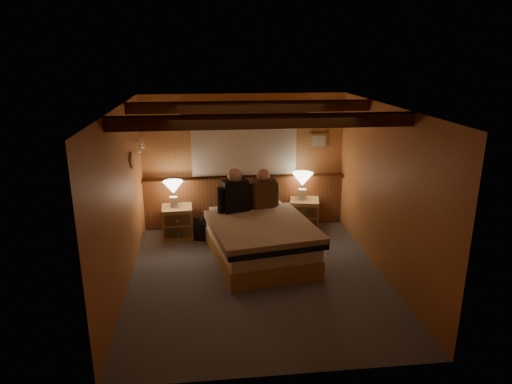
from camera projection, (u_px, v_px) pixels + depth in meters
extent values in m
plane|color=#575B67|center=(258.00, 276.00, 6.53)|extent=(4.20, 4.20, 0.00)
plane|color=tan|center=(258.00, 108.00, 5.83)|extent=(4.20, 4.20, 0.00)
plane|color=#CE854A|center=(244.00, 161.00, 8.17)|extent=(3.60, 0.00, 3.60)
plane|color=#CE854A|center=(122.00, 202.00, 5.98)|extent=(0.00, 4.20, 4.20)
plane|color=#CE854A|center=(385.00, 192.00, 6.38)|extent=(0.00, 4.20, 4.20)
plane|color=#CE854A|center=(285.00, 266.00, 4.19)|extent=(3.60, 0.00, 3.60)
cube|color=brown|center=(245.00, 202.00, 8.34)|extent=(3.60, 0.12, 0.90)
cube|color=brown|center=(245.00, 178.00, 8.14)|extent=(3.60, 0.22, 0.04)
cylinder|color=#432210|center=(244.00, 114.00, 7.85)|extent=(2.10, 0.05, 0.05)
sphere|color=#432210|center=(182.00, 115.00, 7.73)|extent=(0.08, 0.08, 0.08)
sphere|color=#432210|center=(304.00, 114.00, 7.96)|extent=(0.08, 0.08, 0.08)
cube|color=silver|center=(244.00, 146.00, 8.02)|extent=(1.85, 0.08, 1.05)
cube|color=#432210|center=(264.00, 121.00, 5.28)|extent=(3.60, 0.15, 0.16)
cube|color=#432210|center=(251.00, 107.00, 6.71)|extent=(3.60, 0.15, 0.16)
cylinder|color=white|center=(139.00, 138.00, 7.35)|extent=(0.03, 0.55, 0.03)
torus|color=white|center=(140.00, 147.00, 7.24)|extent=(0.01, 0.21, 0.21)
torus|color=white|center=(142.00, 144.00, 7.46)|extent=(0.01, 0.21, 0.21)
cube|color=#A38351|center=(319.00, 141.00, 8.20)|extent=(0.30, 0.03, 0.25)
cube|color=#EFE4C4|center=(319.00, 141.00, 8.19)|extent=(0.24, 0.01, 0.19)
cube|color=#B38A4C|center=(260.00, 251.00, 7.04)|extent=(1.65, 2.02, 0.27)
cube|color=white|center=(260.00, 237.00, 6.96)|extent=(1.61, 1.97, 0.22)
cube|color=black|center=(264.00, 234.00, 6.72)|extent=(1.65, 1.67, 0.07)
cube|color=pink|center=(262.00, 227.00, 6.81)|extent=(1.72, 1.86, 0.11)
cube|color=white|center=(227.00, 213.00, 7.46)|extent=(0.59, 0.40, 0.14)
cube|color=white|center=(267.00, 209.00, 7.65)|extent=(0.59, 0.40, 0.14)
cube|color=#B38A4C|center=(178.00, 222.00, 7.85)|extent=(0.52, 0.48, 0.55)
cube|color=brown|center=(177.00, 220.00, 7.62)|extent=(0.45, 0.04, 0.19)
cube|color=brown|center=(178.00, 233.00, 7.68)|extent=(0.45, 0.04, 0.19)
cylinder|color=white|center=(177.00, 220.00, 7.62)|extent=(0.03, 0.03, 0.03)
cylinder|color=white|center=(178.00, 233.00, 7.68)|extent=(0.03, 0.03, 0.03)
cube|color=#B38A4C|center=(304.00, 214.00, 8.23)|extent=(0.59, 0.55, 0.56)
cube|color=brown|center=(304.00, 212.00, 7.99)|extent=(0.45, 0.11, 0.19)
cube|color=brown|center=(304.00, 224.00, 8.06)|extent=(0.45, 0.11, 0.19)
cylinder|color=white|center=(304.00, 212.00, 7.99)|extent=(0.04, 0.04, 0.03)
cylinder|color=white|center=(304.00, 224.00, 8.06)|extent=(0.04, 0.04, 0.03)
cylinder|color=silver|center=(174.00, 202.00, 7.78)|extent=(0.13, 0.13, 0.17)
cylinder|color=white|center=(174.00, 195.00, 7.74)|extent=(0.02, 0.02, 0.09)
cone|color=#FFF2C6|center=(173.00, 187.00, 7.70)|extent=(0.34, 0.34, 0.21)
cylinder|color=silver|center=(302.00, 194.00, 8.15)|extent=(0.14, 0.14, 0.18)
cylinder|color=white|center=(302.00, 187.00, 8.11)|extent=(0.02, 0.02, 0.10)
cone|color=#FFF2C6|center=(303.00, 179.00, 8.06)|extent=(0.37, 0.37, 0.23)
cube|color=black|center=(235.00, 196.00, 7.27)|extent=(0.46, 0.34, 0.53)
cylinder|color=black|center=(221.00, 201.00, 7.19)|extent=(0.13, 0.13, 0.43)
cylinder|color=black|center=(249.00, 197.00, 7.37)|extent=(0.13, 0.13, 0.43)
sphere|color=tan|center=(235.00, 176.00, 7.17)|extent=(0.24, 0.24, 0.24)
cube|color=#49331D|center=(263.00, 194.00, 7.46)|extent=(0.42, 0.30, 0.50)
cylinder|color=#49331D|center=(251.00, 198.00, 7.40)|extent=(0.12, 0.12, 0.40)
cylinder|color=#49331D|center=(275.00, 195.00, 7.55)|extent=(0.12, 0.12, 0.40)
sphere|color=tan|center=(263.00, 175.00, 7.37)|extent=(0.22, 0.22, 0.22)
cube|color=black|center=(201.00, 229.00, 7.86)|extent=(0.56, 0.41, 0.30)
cylinder|color=black|center=(201.00, 220.00, 7.81)|extent=(0.15, 0.31, 0.08)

